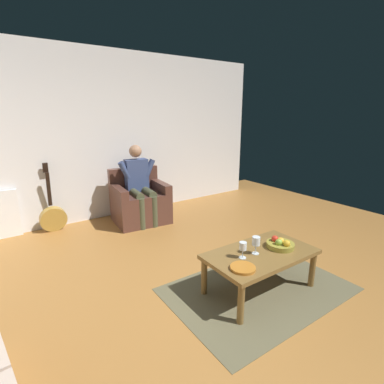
# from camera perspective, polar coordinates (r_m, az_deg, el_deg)

# --- Properties ---
(ground_plane) EXTENTS (7.63, 7.63, 0.00)m
(ground_plane) POSITION_cam_1_polar(r_m,az_deg,el_deg) (2.91, 10.23, -21.81)
(ground_plane) COLOR #9D6831
(wall_back) EXTENTS (5.96, 0.06, 2.70)m
(wall_back) POSITION_cam_1_polar(r_m,az_deg,el_deg) (5.10, -15.87, 10.34)
(wall_back) COLOR silver
(wall_back) RESTS_ON ground
(rug) EXTENTS (1.81, 1.25, 0.01)m
(rug) POSITION_cam_1_polar(r_m,az_deg,el_deg) (3.22, 12.72, -17.85)
(rug) COLOR brown
(rug) RESTS_ON ground
(armchair) EXTENTS (0.88, 0.79, 0.85)m
(armchair) POSITION_cam_1_polar(r_m,az_deg,el_deg) (4.86, -10.08, -2.06)
(armchair) COLOR #513027
(armchair) RESTS_ON ground
(person_seated) EXTENTS (0.62, 0.62, 1.24)m
(person_seated) POSITION_cam_1_polar(r_m,az_deg,el_deg) (4.74, -10.13, 1.81)
(person_seated) COLOR #374671
(person_seated) RESTS_ON ground
(coffee_table) EXTENTS (1.10, 0.64, 0.41)m
(coffee_table) POSITION_cam_1_polar(r_m,az_deg,el_deg) (3.04, 13.12, -12.22)
(coffee_table) COLOR brown
(coffee_table) RESTS_ON ground
(guitar) EXTENTS (0.38, 0.22, 1.03)m
(guitar) POSITION_cam_1_polar(r_m,az_deg,el_deg) (4.88, -25.33, -4.31)
(guitar) COLOR #B08838
(guitar) RESTS_ON ground
(wine_glass_near) EXTENTS (0.08, 0.08, 0.18)m
(wine_glass_near) POSITION_cam_1_polar(r_m,az_deg,el_deg) (2.92, 12.31, -9.45)
(wine_glass_near) COLOR silver
(wine_glass_near) RESTS_ON coffee_table
(wine_glass_far) EXTENTS (0.07, 0.07, 0.16)m
(wine_glass_far) POSITION_cam_1_polar(r_m,az_deg,el_deg) (2.82, 9.83, -10.49)
(wine_glass_far) COLOR silver
(wine_glass_far) RESTS_ON coffee_table
(fruit_bowl) EXTENTS (0.28, 0.28, 0.11)m
(fruit_bowl) POSITION_cam_1_polar(r_m,az_deg,el_deg) (3.14, 16.73, -9.64)
(fruit_bowl) COLOR olive
(fruit_bowl) RESTS_ON coffee_table
(decorative_dish) EXTENTS (0.22, 0.22, 0.02)m
(decorative_dish) POSITION_cam_1_polar(r_m,az_deg,el_deg) (2.69, 9.82, -14.29)
(decorative_dish) COLOR #B56D24
(decorative_dish) RESTS_ON coffee_table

